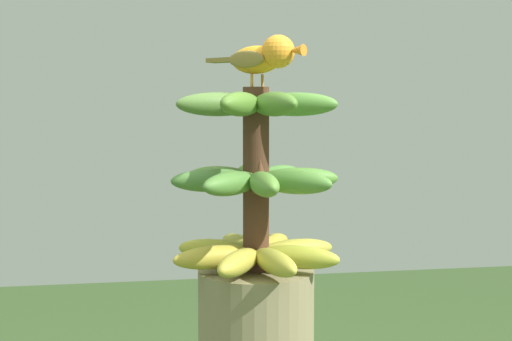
% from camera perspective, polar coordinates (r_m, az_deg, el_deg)
% --- Properties ---
extents(banana_bunch, '(0.32, 0.32, 0.33)m').
position_cam_1_polar(banana_bunch, '(1.29, 0.00, -0.74)').
color(banana_bunch, '#4C2D1E').
rests_on(banana_bunch, banana_tree).
extents(perched_bird, '(0.16, 0.17, 0.09)m').
position_cam_1_polar(perched_bird, '(1.27, 0.71, 9.09)').
color(perched_bird, '#C68933').
rests_on(perched_bird, banana_bunch).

